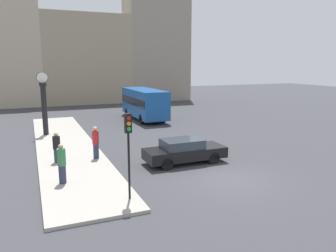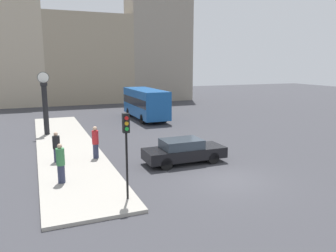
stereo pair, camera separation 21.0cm
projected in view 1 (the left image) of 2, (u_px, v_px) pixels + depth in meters
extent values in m
plane|color=#38383D|center=(228.00, 179.00, 15.80)|extent=(120.00, 120.00, 0.00)
cube|color=#A39E93|center=(66.00, 145.00, 22.05)|extent=(3.72, 23.40, 0.14)
cube|color=#B7A88E|center=(11.00, 55.00, 41.66)|extent=(7.21, 5.00, 13.09)
cube|color=gray|center=(87.00, 60.00, 45.38)|extent=(11.75, 5.00, 12.07)
cube|color=gray|center=(157.00, 48.00, 49.02)|extent=(9.09, 5.00, 15.70)
cube|color=black|center=(185.00, 153.00, 18.27)|extent=(4.55, 1.74, 0.60)
cube|color=#2D3842|center=(182.00, 144.00, 18.10)|extent=(2.18, 1.57, 0.50)
cylinder|color=black|center=(201.00, 151.00, 19.55)|extent=(0.66, 0.22, 0.66)
cylinder|color=black|center=(214.00, 158.00, 18.17)|extent=(0.66, 0.22, 0.66)
cylinder|color=black|center=(157.00, 156.00, 18.47)|extent=(0.66, 0.22, 0.66)
cylinder|color=black|center=(167.00, 164.00, 17.09)|extent=(0.66, 0.22, 0.66)
cube|color=#195199|center=(144.00, 103.00, 32.47)|extent=(2.41, 7.70, 2.62)
cube|color=#1E232D|center=(144.00, 101.00, 32.44)|extent=(2.44, 7.55, 0.78)
cylinder|color=black|center=(147.00, 111.00, 35.27)|extent=(0.28, 0.90, 0.90)
cylinder|color=black|center=(127.00, 112.00, 34.45)|extent=(0.28, 0.90, 0.90)
cylinder|color=black|center=(163.00, 118.00, 30.95)|extent=(0.28, 0.90, 0.90)
cylinder|color=black|center=(142.00, 119.00, 30.13)|extent=(0.28, 0.90, 0.90)
cylinder|color=black|center=(129.00, 166.00, 12.90)|extent=(0.09, 0.09, 2.71)
cube|color=black|center=(128.00, 123.00, 12.57)|extent=(0.26, 0.20, 0.76)
cylinder|color=red|center=(129.00, 118.00, 12.42)|extent=(0.15, 0.04, 0.15)
cylinder|color=orange|center=(129.00, 124.00, 12.46)|extent=(0.15, 0.04, 0.15)
cylinder|color=green|center=(129.00, 129.00, 12.50)|extent=(0.15, 0.04, 0.15)
cylinder|color=black|center=(45.00, 111.00, 24.68)|extent=(0.39, 0.39, 3.71)
cube|color=black|center=(43.00, 84.00, 24.31)|extent=(0.50, 0.50, 0.23)
cylinder|color=black|center=(42.00, 78.00, 24.22)|extent=(0.83, 0.04, 0.83)
cylinder|color=white|center=(42.00, 78.00, 24.22)|extent=(0.77, 0.06, 0.77)
cylinder|color=#2D334C|center=(62.00, 174.00, 14.80)|extent=(0.32, 0.32, 0.83)
cylinder|color=#387A47|center=(61.00, 157.00, 14.65)|extent=(0.38, 0.38, 0.78)
sphere|color=tan|center=(61.00, 146.00, 14.55)|extent=(0.22, 0.22, 0.22)
cylinder|color=#2D334C|center=(96.00, 151.00, 18.68)|extent=(0.31, 0.31, 0.83)
cylinder|color=red|center=(95.00, 138.00, 18.53)|extent=(0.37, 0.37, 0.78)
sphere|color=tan|center=(95.00, 129.00, 18.43)|extent=(0.25, 0.25, 0.25)
cylinder|color=#2D334C|center=(57.00, 155.00, 17.96)|extent=(0.34, 0.34, 0.75)
cylinder|color=black|center=(56.00, 143.00, 17.83)|extent=(0.40, 0.40, 0.70)
sphere|color=tan|center=(56.00, 134.00, 17.74)|extent=(0.22, 0.22, 0.22)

